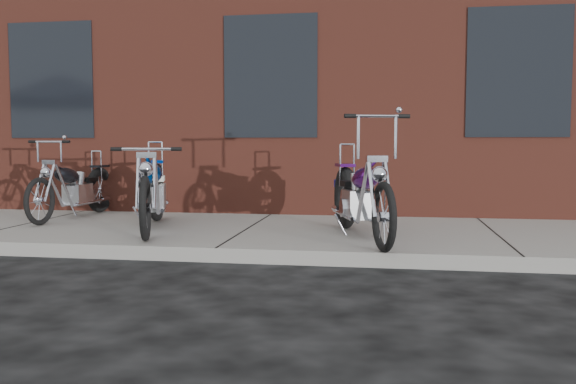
# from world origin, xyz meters

# --- Properties ---
(ground) EXTENTS (120.00, 120.00, 0.00)m
(ground) POSITION_xyz_m (0.00, 0.00, 0.00)
(ground) COLOR black
(ground) RESTS_ON ground
(sidewalk) EXTENTS (22.00, 3.00, 0.15)m
(sidewalk) POSITION_xyz_m (0.00, 1.50, 0.07)
(sidewalk) COLOR gray
(sidewalk) RESTS_ON ground
(building_brick) EXTENTS (22.00, 10.00, 8.00)m
(building_brick) POSITION_xyz_m (0.00, 8.00, 4.00)
(building_brick) COLOR brown
(building_brick) RESTS_ON ground
(chopper_purple) EXTENTS (0.88, 2.36, 1.36)m
(chopper_purple) POSITION_xyz_m (1.43, 0.91, 0.59)
(chopper_purple) COLOR black
(chopper_purple) RESTS_ON sidewalk
(chopper_blue) EXTENTS (0.92, 2.41, 1.08)m
(chopper_blue) POSITION_xyz_m (-1.16, 1.23, 0.60)
(chopper_blue) COLOR black
(chopper_blue) RESTS_ON sidewalk
(chopper_third) EXTENTS (0.53, 2.18, 1.10)m
(chopper_third) POSITION_xyz_m (-2.69, 2.14, 0.54)
(chopper_third) COLOR black
(chopper_third) RESTS_ON sidewalk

